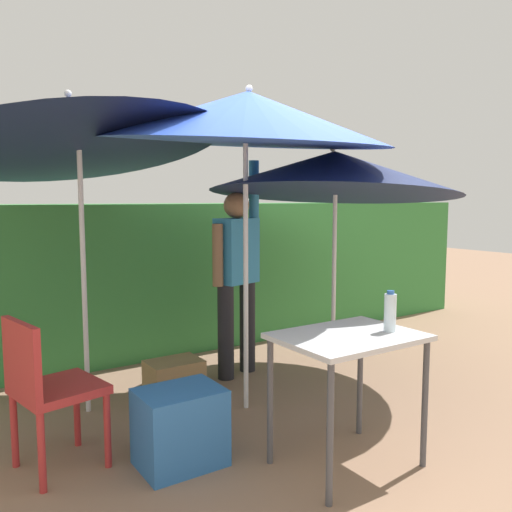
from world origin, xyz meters
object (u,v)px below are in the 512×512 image
object	(u,v)px
umbrella_yellow	(74,124)
chair_plastic	(46,384)
umbrella_rainbow	(247,118)
crate_cardboard	(174,378)
cooler_box	(180,427)
person_vendor	(237,270)
folding_table	(348,351)
umbrella_orange	(334,173)
bottle_water	(390,312)

from	to	relation	value
umbrella_yellow	chair_plastic	distance (m)	1.76
umbrella_rainbow	crate_cardboard	distance (m)	2.07
chair_plastic	umbrella_yellow	bearing A→B (deg)	61.62
chair_plastic	cooler_box	world-z (taller)	chair_plastic
crate_cardboard	person_vendor	bearing A→B (deg)	13.13
chair_plastic	folding_table	size ratio (longest dim) A/B	1.11
umbrella_yellow	chair_plastic	size ratio (longest dim) A/B	2.80
umbrella_rainbow	folding_table	distance (m)	1.77
umbrella_orange	bottle_water	bearing A→B (deg)	-118.18
umbrella_rainbow	umbrella_yellow	size ratio (longest dim) A/B	0.96
person_vendor	bottle_water	world-z (taller)	person_vendor
person_vendor	crate_cardboard	size ratio (longest dim) A/B	4.49
umbrella_rainbow	chair_plastic	world-z (taller)	umbrella_rainbow
chair_plastic	bottle_water	world-z (taller)	bottle_water
person_vendor	crate_cardboard	xyz separation A→B (m)	(-0.68, -0.16, -0.79)
umbrella_orange	chair_plastic	xyz separation A→B (m)	(-2.38, -0.29, -1.25)
umbrella_rainbow	crate_cardboard	xyz separation A→B (m)	(-0.36, 0.52, -1.97)
cooler_box	crate_cardboard	xyz separation A→B (m)	(0.43, 1.02, -0.08)
umbrella_orange	folding_table	xyz separation A→B (m)	(-0.91, -1.16, -1.08)
umbrella_orange	cooler_box	bearing A→B (deg)	-159.86
person_vendor	cooler_box	world-z (taller)	person_vendor
umbrella_yellow	chair_plastic	bearing A→B (deg)	-118.38
umbrella_rainbow	cooler_box	size ratio (longest dim) A/B	5.00
umbrella_rainbow	umbrella_yellow	xyz separation A→B (m)	(-1.05, 0.57, -0.05)
umbrella_rainbow	bottle_water	bearing A→B (deg)	-76.71
chair_plastic	bottle_water	distance (m)	1.99
cooler_box	chair_plastic	bearing A→B (deg)	152.54
umbrella_orange	cooler_box	size ratio (longest dim) A/B	4.37
cooler_box	umbrella_yellow	bearing A→B (deg)	103.65
folding_table	umbrella_yellow	bearing A→B (deg)	123.60
crate_cardboard	folding_table	xyz separation A→B (m)	(0.38, -1.55, 0.54)
chair_plastic	crate_cardboard	size ratio (longest dim) A/B	2.12
umbrella_orange	folding_table	distance (m)	1.83
folding_table	bottle_water	xyz separation A→B (m)	(0.24, -0.09, 0.21)
umbrella_rainbow	folding_table	world-z (taller)	umbrella_rainbow
umbrella_orange	umbrella_yellow	distance (m)	2.05
person_vendor	chair_plastic	size ratio (longest dim) A/B	2.11
umbrella_orange	person_vendor	distance (m)	1.16
person_vendor	crate_cardboard	distance (m)	1.05
umbrella_yellow	folding_table	xyz separation A→B (m)	(1.07, -1.61, -1.38)
umbrella_yellow	folding_table	size ratio (longest dim) A/B	3.11
umbrella_yellow	cooler_box	bearing A→B (deg)	-76.35
umbrella_yellow	crate_cardboard	bearing A→B (deg)	-4.62
person_vendor	folding_table	size ratio (longest dim) A/B	2.35
umbrella_rainbow	bottle_water	world-z (taller)	umbrella_rainbow
cooler_box	umbrella_rainbow	bearing A→B (deg)	32.50
umbrella_rainbow	umbrella_yellow	distance (m)	1.19
folding_table	crate_cardboard	bearing A→B (deg)	103.72
person_vendor	chair_plastic	world-z (taller)	person_vendor
person_vendor	umbrella_orange	bearing A→B (deg)	-41.43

